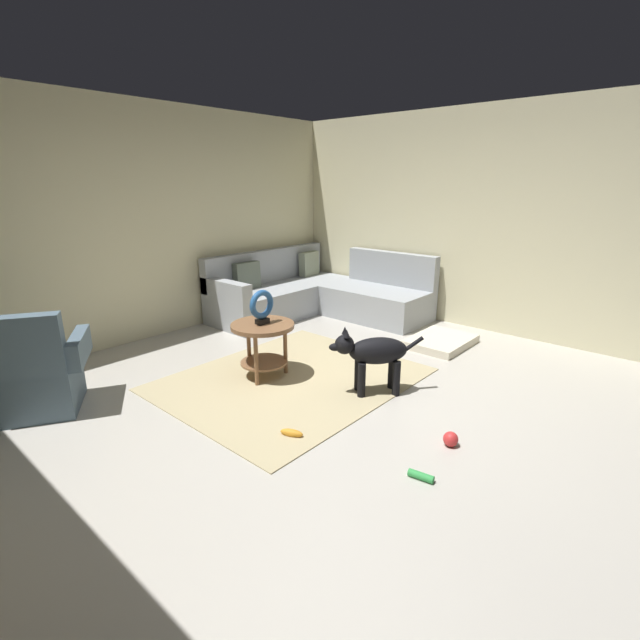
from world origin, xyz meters
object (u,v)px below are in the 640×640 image
Objects in this scene: dog_toy_bone at (292,433)px; side_table at (263,336)px; torus_sculpture at (262,306)px; sectional_couch at (316,295)px; dog_toy_rope at (421,476)px; armchair at (34,376)px; dog_toy_ball at (451,439)px; dog_bed_mat at (440,341)px; dog at (373,354)px.

side_table is at bearing 58.06° from dog_toy_bone.
dog_toy_bone is (-0.61, -0.97, -0.68)m from torus_sculpture.
sectional_couch reaches higher than torus_sculpture.
torus_sculpture is 2.12m from dog_toy_rope.
sectional_couch is 13.58× the size of dog_toy_rope.
armchair reaches higher than dog_toy_ball.
torus_sculpture reaches higher than dog_toy_bone.
dog_toy_bone is at bearing 125.17° from dog_toy_ball.
dog_bed_mat is at bearing 24.48° from dog_toy_rope.
side_table is 5.56× the size of dog_toy_ball.
side_table is 3.33× the size of dog_toy_bone.
armchair is 4.05m from dog_bed_mat.
dog_toy_ball is (-0.33, -0.92, -0.32)m from dog.
armchair is 1.48× the size of dog.
armchair is 1.24× the size of dog_bed_mat.
dog_bed_mat is at bearing 28.96° from dog_toy_ball.
sectional_couch reaches higher than side_table.
dog_bed_mat is 4.83× the size of dog_toy_rope.
dog_toy_ball is at bearing -151.04° from dog_bed_mat.
dog_toy_rope is at bearing -35.08° from armchair.
dog_toy_ball is 0.65× the size of dog_toy_rope.
torus_sculpture is 3.02× the size of dog_toy_ball.
side_table is at bearing 77.66° from dog_toy_rope.
dog_bed_mat is 2.56m from dog_toy_bone.
dog is at bearing -68.62° from side_table.
armchair reaches higher than torus_sculpture.
dog is 4.06× the size of dog_toy_rope.
dog_toy_ball is 0.60× the size of dog_toy_bone.
sectional_couch is 2.60m from dog.
dog_toy_bone is (-1.00, 0.02, -0.35)m from dog.
torus_sculpture is at bearing 3.82° from armchair.
dog_toy_ball is at bearing -88.25° from torus_sculpture.
dog reaches higher than side_table.
side_table reaches higher than dog_bed_mat.
side_table is 0.29m from torus_sculpture.
sectional_couch reaches higher than dog.
armchair is at bearing 122.42° from dog_toy_ball.
dog reaches higher than dog_toy_ball.
dog is at bearing -11.02° from armchair.
sectional_couch is at bearing 38.55° from dog_toy_bone.
armchair reaches higher than dog_toy_bone.
armchair is at bearing 153.32° from torus_sculpture.
dog_bed_mat is 1.19× the size of dog.
sectional_couch is at bearing 4.12° from dog.
dog_toy_rope is 0.92× the size of dog_toy_bone.
sectional_couch is at bearing 89.84° from dog_bed_mat.
dog_toy_rope is (-0.43, -1.96, -0.39)m from side_table.
sectional_couch is 3.67m from armchair.
dog_bed_mat is 4.44× the size of dog_toy_bone.
side_table is 2.04m from dog_toy_rope.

